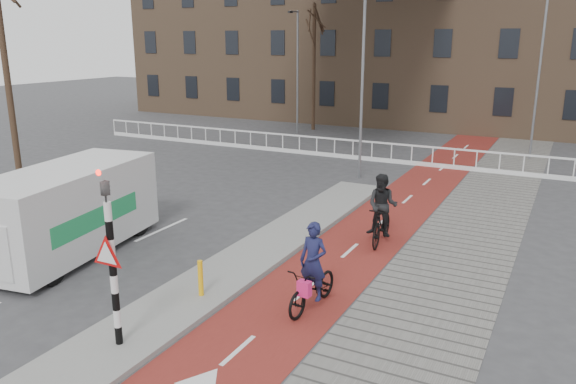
% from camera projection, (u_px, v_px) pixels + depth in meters
% --- Properties ---
extents(ground, '(120.00, 120.00, 0.00)m').
position_uv_depth(ground, '(205.00, 313.00, 12.45)').
color(ground, '#38383A').
rests_on(ground, ground).
extents(bike_lane, '(2.50, 60.00, 0.01)m').
position_uv_depth(bike_lane, '(400.00, 206.00, 20.36)').
color(bike_lane, maroon).
rests_on(bike_lane, ground).
extents(sidewalk, '(3.00, 60.00, 0.01)m').
position_uv_depth(sidewalk, '(480.00, 217.00, 19.12)').
color(sidewalk, slate).
rests_on(sidewalk, ground).
extents(curb_island, '(1.80, 16.00, 0.12)m').
position_uv_depth(curb_island, '(266.00, 247.00, 16.17)').
color(curb_island, gray).
rests_on(curb_island, ground).
extents(traffic_signal, '(0.80, 0.80, 3.68)m').
position_uv_depth(traffic_signal, '(111.00, 254.00, 10.46)').
color(traffic_signal, black).
rests_on(traffic_signal, curb_island).
extents(bollard, '(0.12, 0.12, 0.85)m').
position_uv_depth(bollard, '(201.00, 278.00, 12.92)').
color(bollard, '#FAB40D').
rests_on(bollard, curb_island).
extents(cyclist_near, '(0.84, 1.99, 2.02)m').
position_uv_depth(cyclist_near, '(313.00, 280.00, 12.46)').
color(cyclist_near, black).
rests_on(cyclist_near, bike_lane).
extents(cyclist_far, '(0.95, 2.01, 2.10)m').
position_uv_depth(cyclist_far, '(382.00, 215.00, 16.42)').
color(cyclist_far, black).
rests_on(cyclist_far, bike_lane).
extents(van, '(3.13, 5.96, 2.44)m').
position_uv_depth(van, '(67.00, 209.00, 15.61)').
color(van, silver).
rests_on(van, ground).
extents(railing, '(28.00, 0.10, 0.99)m').
position_uv_depth(railing, '(317.00, 150.00, 29.15)').
color(railing, silver).
rests_on(railing, ground).
extents(townhouse_row, '(46.00, 10.00, 15.90)m').
position_uv_depth(townhouse_row, '(433.00, 10.00, 39.15)').
color(townhouse_row, '#7F6047').
rests_on(townhouse_row, ground).
extents(tree_left, '(0.24, 0.24, 9.65)m').
position_uv_depth(tree_left, '(6.00, 68.00, 20.96)').
color(tree_left, '#332216').
rests_on(tree_left, ground).
extents(tree_mid, '(0.23, 0.23, 8.02)m').
position_uv_depth(tree_mid, '(314.00, 68.00, 36.53)').
color(tree_mid, '#332216').
rests_on(tree_mid, ground).
extents(streetlight_near, '(0.12, 0.12, 8.12)m').
position_uv_depth(streetlight_near, '(362.00, 84.00, 23.51)').
color(streetlight_near, slate).
rests_on(streetlight_near, ground).
extents(streetlight_left, '(0.12, 0.12, 7.55)m').
position_uv_depth(streetlight_left, '(298.00, 73.00, 35.07)').
color(streetlight_left, slate).
rests_on(streetlight_left, ground).
extents(streetlight_right, '(0.12, 0.12, 8.76)m').
position_uv_depth(streetlight_right, '(539.00, 70.00, 27.30)').
color(streetlight_right, slate).
rests_on(streetlight_right, ground).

